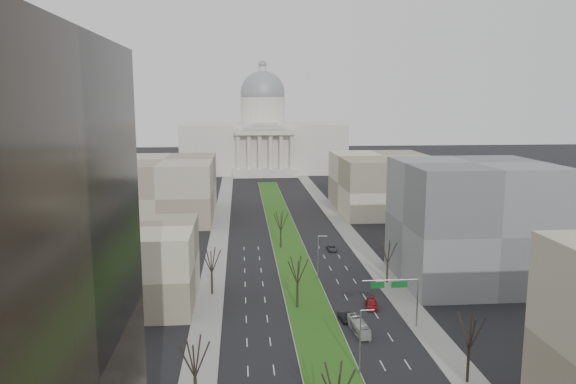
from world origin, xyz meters
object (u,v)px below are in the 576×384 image
car_black (345,317)px  car_grey_far (332,248)px  box_van (359,326)px  car_red (372,304)px

car_black → car_grey_far: size_ratio=0.92×
box_van → car_grey_far: bearing=80.3°
car_red → car_grey_far: size_ratio=1.06×
car_black → box_van: bearing=-79.8°
box_van → car_red: bearing=60.9°
car_grey_far → box_van: size_ratio=0.60×
car_red → box_van: bearing=-104.5°
car_black → car_red: car_red is taller
car_grey_far → box_van: (-3.67, -48.02, 0.41)m
car_black → car_red: (5.80, 5.28, 0.01)m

